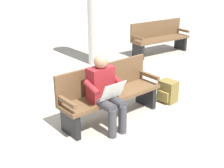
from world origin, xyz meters
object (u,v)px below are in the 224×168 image
backpack (168,92)px  bench_far (159,37)px  bench_near (109,92)px  person_seated (105,91)px

backpack → bench_far: bearing=-138.2°
bench_near → bench_far: same height
bench_near → bench_far: size_ratio=0.98×
backpack → bench_far: bench_far is taller
person_seated → bench_far: bearing=-148.5°
bench_near → bench_far: bearing=-149.4°
bench_far → person_seated: bearing=37.6°
bench_near → person_seated: 0.39m
person_seated → bench_far: (-3.94, -2.13, -0.17)m
backpack → bench_far: 3.31m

